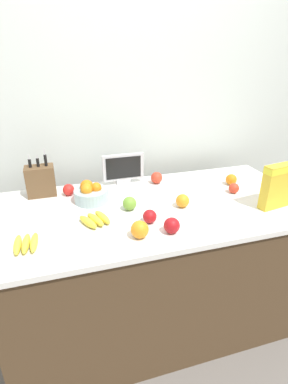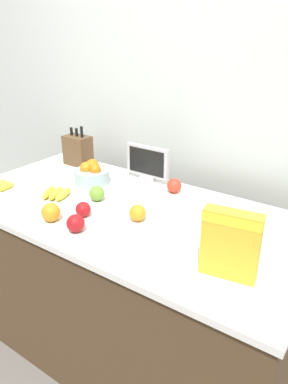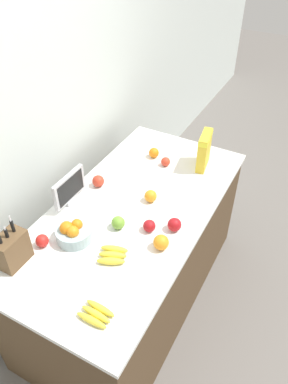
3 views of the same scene
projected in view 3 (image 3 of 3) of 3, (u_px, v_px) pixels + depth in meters
name	position (u px, v px, depth m)	size (l,w,h in m)	color
ground_plane	(134.00, 293.00, 2.92)	(14.00, 14.00, 0.00)	slate
wall_back	(37.00, 126.00, 2.33)	(9.00, 0.06, 2.60)	silver
counter	(133.00, 256.00, 2.63)	(1.85, 0.92, 0.89)	#4C3823
knife_block	(12.00, 249.00, 1.97)	(0.17, 0.11, 0.30)	brown
small_monitor	(69.00, 188.00, 2.33)	(0.28, 0.03, 0.21)	#B7B7BC
cereal_box	(204.00, 149.00, 2.62)	(0.21, 0.10, 0.26)	gold
fruit_bowl	(73.00, 233.00, 2.12)	(0.21, 0.21, 0.13)	#99B2B7
banana_bunch_left	(96.00, 314.00, 1.76)	(0.11, 0.17, 0.03)	yellow
banana_bunch_right	(113.00, 255.00, 2.04)	(0.18, 0.19, 0.04)	yellow
apple_near_bananas	(42.00, 241.00, 2.10)	(0.07, 0.07, 0.07)	red
apple_front	(174.00, 225.00, 2.19)	(0.08, 0.08, 0.08)	#A31419
apple_leftmost	(98.00, 181.00, 2.51)	(0.08, 0.08, 0.08)	red
apple_middle	(166.00, 162.00, 2.69)	(0.07, 0.07, 0.07)	red
apple_by_knife_block	(118.00, 223.00, 2.20)	(0.08, 0.08, 0.08)	#6B9E33
apple_rear	(149.00, 226.00, 2.19)	(0.07, 0.07, 0.07)	#A31419
orange_front_right	(161.00, 242.00, 2.08)	(0.09, 0.09, 0.09)	orange
orange_front_center	(154.00, 153.00, 2.77)	(0.08, 0.08, 0.08)	orange
orange_mid_left	(151.00, 196.00, 2.39)	(0.08, 0.08, 0.08)	orange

